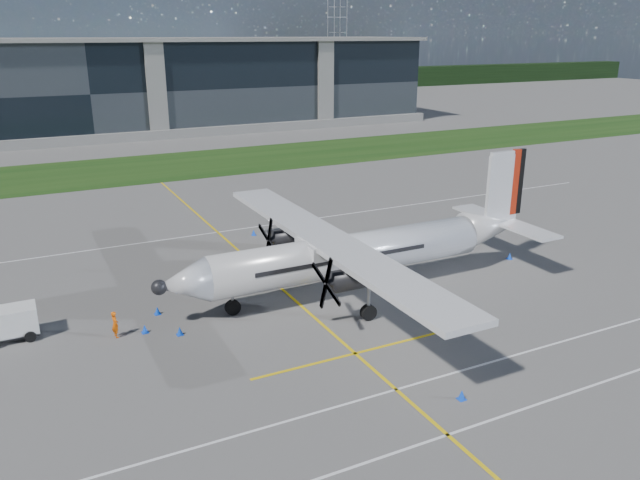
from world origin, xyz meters
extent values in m
plane|color=#5B5856|center=(0.00, 40.00, 0.00)|extent=(400.00, 400.00, 0.00)
cube|color=#16370F|center=(0.00, 48.00, 0.02)|extent=(400.00, 18.00, 0.04)
cube|color=black|center=(0.00, 80.00, 7.50)|extent=(120.00, 20.00, 15.00)
cube|color=black|center=(0.00, 140.00, 3.00)|extent=(400.00, 6.00, 6.00)
cube|color=yellow|center=(3.00, 10.00, 0.01)|extent=(0.20, 70.00, 0.01)
cube|color=white|center=(0.00, -14.00, 0.01)|extent=(90.00, 0.15, 0.01)
imported|color=#F25907|center=(-8.15, 1.75, 0.90)|extent=(0.66, 0.82, 1.80)
cone|color=blue|center=(-5.39, 3.71, 0.25)|extent=(0.36, 0.36, 0.50)
cone|color=blue|center=(5.28, -12.08, 0.25)|extent=(0.36, 0.36, 0.50)
cone|color=blue|center=(-4.86, 0.38, 0.25)|extent=(0.36, 0.36, 0.50)
cone|color=blue|center=(20.82, 1.55, 0.25)|extent=(0.36, 0.36, 0.50)
cone|color=blue|center=(-6.59, 1.55, 0.25)|extent=(0.36, 0.36, 0.50)
cone|color=blue|center=(5.49, 15.82, 0.25)|extent=(0.36, 0.36, 0.50)
camera|label=1|loc=(-12.06, -31.84, 16.38)|focal=35.00mm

